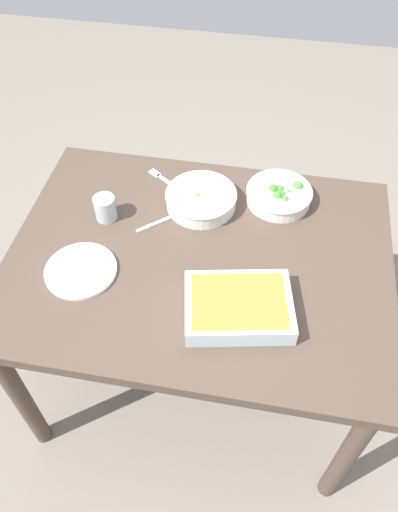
{
  "coord_description": "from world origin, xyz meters",
  "views": [
    {
      "loc": [
        -0.18,
        1.0,
        1.94
      ],
      "look_at": [
        0.0,
        0.0,
        0.74
      ],
      "focal_mm": 35.17,
      "sensor_mm": 36.0,
      "label": 1
    }
  ],
  "objects": [
    {
      "name": "drink_cup",
      "position": [
        0.33,
        -0.11,
        0.78
      ],
      "size": [
        0.07,
        0.07,
        0.08
      ],
      "color": "#B2BCC6",
      "rests_on": "dining_table"
    },
    {
      "name": "dining_table",
      "position": [
        0.0,
        0.0,
        0.65
      ],
      "size": [
        1.2,
        0.9,
        0.74
      ],
      "color": "#4C3D33",
      "rests_on": "ground_plane"
    },
    {
      "name": "broccoli_bowl",
      "position": [
        -0.22,
        -0.29,
        0.77
      ],
      "size": [
        0.23,
        0.23,
        0.07
      ],
      "color": "white",
      "rests_on": "dining_table"
    },
    {
      "name": "fork_on_table",
      "position": [
        0.18,
        -0.33,
        0.74
      ],
      "size": [
        0.16,
        0.11,
        0.01
      ],
      "color": "silver",
      "rests_on": "dining_table"
    },
    {
      "name": "spoon_by_stew",
      "position": [
        0.13,
        -0.14,
        0.74
      ],
      "size": [
        0.14,
        0.13,
        0.01
      ],
      "color": "silver",
      "rests_on": "dining_table"
    },
    {
      "name": "side_plate",
      "position": [
        0.34,
        0.13,
        0.75
      ],
      "size": [
        0.22,
        0.22,
        0.01
      ],
      "primitive_type": "cylinder",
      "color": "white",
      "rests_on": "dining_table"
    },
    {
      "name": "ground_plane",
      "position": [
        0.0,
        0.0,
        0.0
      ],
      "size": [
        6.0,
        6.0,
        0.0
      ],
      "primitive_type": "plane",
      "color": "slate"
    },
    {
      "name": "baking_dish",
      "position": [
        -0.15,
        0.19,
        0.77
      ],
      "size": [
        0.34,
        0.27,
        0.06
      ],
      "color": "silver",
      "rests_on": "dining_table"
    },
    {
      "name": "stew_bowl",
      "position": [
        0.03,
        -0.23,
        0.77
      ],
      "size": [
        0.24,
        0.24,
        0.06
      ],
      "color": "white",
      "rests_on": "dining_table"
    }
  ]
}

